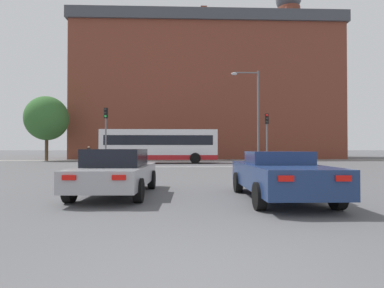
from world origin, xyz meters
name	(u,v)px	position (x,y,z in m)	size (l,w,h in m)	color
stop_line_strip	(184,167)	(0.00, 19.88, 0.00)	(9.69, 0.30, 0.01)	silver
far_pavement	(183,160)	(0.00, 32.20, 0.01)	(70.76, 2.50, 0.01)	gray
brick_civic_building	(206,93)	(3.46, 42.32, 9.85)	(36.50, 15.39, 26.35)	brown
car_saloon_left	(117,171)	(-2.17, 6.22, 0.72)	(2.09, 4.40, 1.39)	#9E9EA3
car_roadster_right	(279,175)	(2.51, 5.25, 0.69)	(2.07, 4.56, 1.33)	navy
bus_crossing_lead	(159,145)	(-2.32, 25.66, 1.70)	(10.88, 2.65, 3.17)	silver
traffic_light_near_right	(267,131)	(6.39, 19.94, 2.76)	(0.26, 0.31, 4.10)	slate
traffic_light_near_left	(106,127)	(-6.05, 20.24, 3.03)	(0.26, 0.31, 4.53)	slate
street_lamp_junction	(254,108)	(5.67, 21.22, 4.71)	(2.30, 0.36, 7.75)	slate
pedestrian_waiting	(89,152)	(-11.04, 32.21, 0.98)	(0.36, 0.45, 1.67)	#333851
tree_by_building	(47,118)	(-15.63, 31.71, 4.83)	(4.78, 4.78, 7.36)	#4C3823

